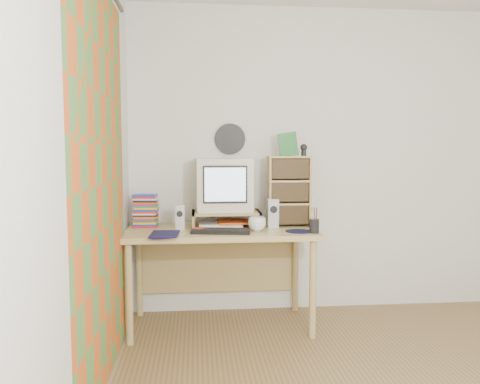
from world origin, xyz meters
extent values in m
plane|color=white|center=(0.00, 1.75, 1.25)|extent=(3.50, 0.00, 3.50)
plane|color=white|center=(-1.75, 0.00, 1.25)|extent=(0.00, 3.50, 3.50)
plane|color=#C7541C|center=(-1.71, 0.48, 1.15)|extent=(0.00, 2.20, 2.20)
cylinder|color=black|center=(-0.93, 1.73, 1.43)|extent=(0.25, 0.02, 0.25)
cube|color=tan|center=(-1.03, 1.38, 0.73)|extent=(1.40, 0.70, 0.04)
cube|color=tan|center=(-1.03, 1.71, 0.38)|extent=(1.33, 0.02, 0.41)
cylinder|color=tan|center=(-1.67, 1.09, 0.35)|extent=(0.05, 0.05, 0.71)
cylinder|color=tan|center=(-0.39, 1.09, 0.35)|extent=(0.05, 0.05, 0.71)
cylinder|color=tan|center=(-1.67, 1.67, 0.35)|extent=(0.05, 0.05, 0.71)
cylinder|color=tan|center=(-0.39, 1.67, 0.35)|extent=(0.05, 0.05, 0.71)
cube|color=tan|center=(-1.23, 1.48, 0.81)|extent=(0.02, 0.30, 0.12)
cube|color=tan|center=(-0.73, 1.48, 0.81)|extent=(0.02, 0.30, 0.12)
cube|color=tan|center=(-0.98, 1.48, 0.86)|extent=(0.52, 0.30, 0.02)
cube|color=beige|center=(-0.99, 1.53, 1.07)|extent=(0.43, 0.43, 0.40)
cube|color=#B4B4B9|center=(-1.33, 1.40, 0.84)|extent=(0.07, 0.07, 0.18)
cube|color=#B4B4B9|center=(-0.63, 1.41, 0.86)|extent=(0.08, 0.08, 0.22)
cube|color=black|center=(-1.03, 1.19, 0.76)|extent=(0.43, 0.20, 0.03)
cube|color=tan|center=(-0.49, 1.48, 1.02)|extent=(0.33, 0.17, 0.54)
imported|color=white|center=(-0.77, 1.25, 0.80)|extent=(0.15, 0.15, 0.10)
imported|color=#130F38|center=(-1.52, 1.11, 0.77)|extent=(0.24, 0.18, 0.05)
cylinder|color=#0F0F34|center=(-0.47, 1.20, 0.75)|extent=(0.22, 0.22, 0.00)
cube|color=red|center=(-1.19, 1.22, 0.77)|extent=(0.07, 0.05, 0.04)
cube|color=#1C6324|center=(-0.50, 1.46, 1.38)|extent=(0.14, 0.03, 0.18)
camera|label=1|loc=(-1.20, -2.09, 1.33)|focal=35.00mm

